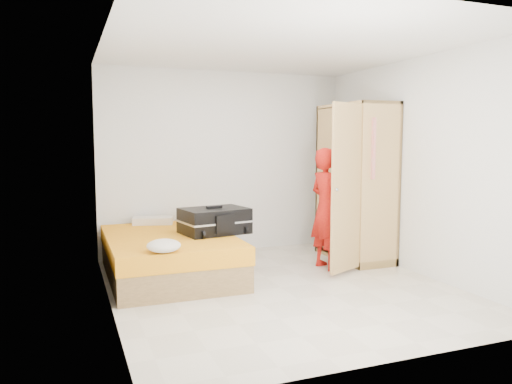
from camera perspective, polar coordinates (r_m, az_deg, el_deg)
name	(u,v)px	position (r m, az deg, el deg)	size (l,w,h in m)	color
room	(281,170)	(5.37, 2.90, 2.57)	(4.00, 4.02, 2.60)	beige
bed	(169,255)	(6.06, -9.88, -7.16)	(1.42, 2.02, 0.50)	#9B7946
wardrobe	(355,186)	(6.82, 11.22, 0.62)	(1.12, 1.44, 2.10)	tan
person	(327,209)	(6.33, 8.08, -1.89)	(0.55, 0.36, 1.52)	red
suitcase	(215,221)	(6.03, -4.76, -3.30)	(0.86, 0.69, 0.33)	black
round_cushion	(164,246)	(5.09, -10.50, -6.06)	(0.34, 0.34, 0.13)	silver
pillow	(153,220)	(6.82, -11.69, -3.21)	(0.52, 0.26, 0.09)	silver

